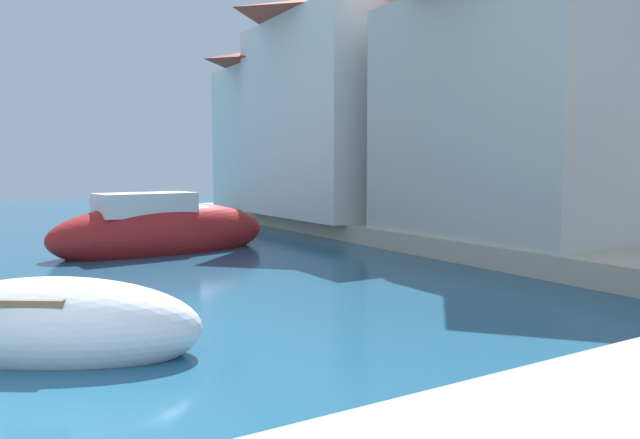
{
  "coord_description": "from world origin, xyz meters",
  "views": [
    {
      "loc": [
        0.33,
        -5.38,
        2.2
      ],
      "look_at": [
        8.54,
        8.36,
        0.8
      ],
      "focal_mm": 33.35,
      "sensor_mm": 36.0,
      "label": 1
    }
  ],
  "objects_px": {
    "waterfront_building_annex": "(365,103)",
    "waterfront_building_far": "(310,124)",
    "moored_boat_0": "(162,232)",
    "moored_boat_4": "(55,327)",
    "waterfront_building_main": "(530,95)"
  },
  "relations": [
    {
      "from": "moored_boat_0",
      "to": "waterfront_building_main",
      "type": "height_order",
      "value": "waterfront_building_main"
    },
    {
      "from": "waterfront_building_annex",
      "to": "waterfront_building_far",
      "type": "bearing_deg",
      "value": 90.0
    },
    {
      "from": "waterfront_building_far",
      "to": "waterfront_building_main",
      "type": "bearing_deg",
      "value": -90.0
    },
    {
      "from": "waterfront_building_annex",
      "to": "waterfront_building_far",
      "type": "height_order",
      "value": "waterfront_building_annex"
    },
    {
      "from": "waterfront_building_main",
      "to": "moored_boat_4",
      "type": "bearing_deg",
      "value": -165.23
    },
    {
      "from": "waterfront_building_main",
      "to": "waterfront_building_far",
      "type": "height_order",
      "value": "waterfront_building_main"
    },
    {
      "from": "moored_boat_0",
      "to": "waterfront_building_main",
      "type": "xyz_separation_m",
      "value": [
        8.31,
        -4.8,
        3.55
      ]
    },
    {
      "from": "moored_boat_0",
      "to": "waterfront_building_annex",
      "type": "bearing_deg",
      "value": 11.15
    },
    {
      "from": "moored_boat_0",
      "to": "moored_boat_4",
      "type": "xyz_separation_m",
      "value": [
        -3.53,
        -7.92,
        -0.2
      ]
    },
    {
      "from": "moored_boat_4",
      "to": "waterfront_building_main",
      "type": "distance_m",
      "value": 12.8
    },
    {
      "from": "moored_boat_0",
      "to": "waterfront_building_far",
      "type": "height_order",
      "value": "waterfront_building_far"
    },
    {
      "from": "moored_boat_4",
      "to": "waterfront_building_main",
      "type": "xyz_separation_m",
      "value": [
        11.83,
        3.12,
        3.75
      ]
    },
    {
      "from": "moored_boat_0",
      "to": "waterfront_building_annex",
      "type": "xyz_separation_m",
      "value": [
        8.31,
        2.62,
        4.02
      ]
    },
    {
      "from": "moored_boat_4",
      "to": "waterfront_building_annex",
      "type": "relative_size",
      "value": 0.46
    },
    {
      "from": "moored_boat_4",
      "to": "waterfront_building_annex",
      "type": "distance_m",
      "value": 16.4
    }
  ]
}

